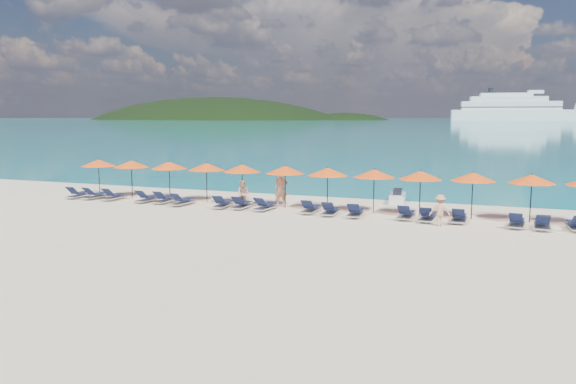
% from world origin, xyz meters
% --- Properties ---
extents(ground, '(1400.00, 1400.00, 0.00)m').
position_xyz_m(ground, '(0.00, 0.00, 0.00)').
color(ground, beige).
extents(sea, '(1600.00, 1300.00, 0.01)m').
position_xyz_m(sea, '(0.00, 660.00, 0.01)').
color(sea, '#1FA9B2').
rests_on(sea, ground).
extents(headland_main, '(374.00, 242.00, 126.50)m').
position_xyz_m(headland_main, '(-300.00, 540.00, -38.00)').
color(headland_main, black).
rests_on(headland_main, ground).
extents(headland_small, '(162.00, 126.00, 85.50)m').
position_xyz_m(headland_small, '(-150.00, 560.00, -35.00)').
color(headland_small, black).
rests_on(headland_small, ground).
extents(cruise_ship, '(134.06, 40.04, 36.86)m').
position_xyz_m(cruise_ship, '(25.42, 555.37, 9.59)').
color(cruise_ship, white).
rests_on(cruise_ship, ground).
extents(jetski, '(1.04, 2.21, 0.76)m').
position_xyz_m(jetski, '(4.19, 9.19, 0.31)').
color(jetski, white).
rests_on(jetski, ground).
extents(beachgoer_a, '(0.85, 0.82, 1.97)m').
position_xyz_m(beachgoer_a, '(-1.35, 5.48, 0.99)').
color(beachgoer_a, tan).
rests_on(beachgoer_a, ground).
extents(beachgoer_b, '(0.72, 0.43, 1.46)m').
position_xyz_m(beachgoer_b, '(-3.20, 4.66, 0.73)').
color(beachgoer_b, tan).
rests_on(beachgoer_b, ground).
extents(beachgoer_c, '(0.96, 0.54, 1.41)m').
position_xyz_m(beachgoer_c, '(7.14, 3.20, 0.71)').
color(beachgoer_c, tan).
rests_on(beachgoer_c, ground).
extents(umbrella_0, '(2.10, 2.10, 2.28)m').
position_xyz_m(umbrella_0, '(-13.26, 5.41, 2.02)').
color(umbrella_0, black).
rests_on(umbrella_0, ground).
extents(umbrella_1, '(2.10, 2.10, 2.28)m').
position_xyz_m(umbrella_1, '(-10.93, 5.49, 2.02)').
color(umbrella_1, black).
rests_on(umbrella_1, ground).
extents(umbrella_2, '(2.10, 2.10, 2.28)m').
position_xyz_m(umbrella_2, '(-8.34, 5.53, 2.02)').
color(umbrella_2, black).
rests_on(umbrella_2, ground).
extents(umbrella_3, '(2.10, 2.10, 2.28)m').
position_xyz_m(umbrella_3, '(-5.90, 5.54, 2.02)').
color(umbrella_3, black).
rests_on(umbrella_3, ground).
extents(umbrella_4, '(2.10, 2.10, 2.28)m').
position_xyz_m(umbrella_4, '(-3.60, 5.38, 2.02)').
color(umbrella_4, black).
rests_on(umbrella_4, ground).
extents(umbrella_5, '(2.10, 2.10, 2.28)m').
position_xyz_m(umbrella_5, '(-1.11, 5.45, 2.02)').
color(umbrella_5, black).
rests_on(umbrella_5, ground).
extents(umbrella_6, '(2.10, 2.10, 2.28)m').
position_xyz_m(umbrella_6, '(1.28, 5.29, 2.02)').
color(umbrella_6, black).
rests_on(umbrella_6, ground).
extents(umbrella_7, '(2.10, 2.10, 2.28)m').
position_xyz_m(umbrella_7, '(3.68, 5.34, 2.02)').
color(umbrella_7, black).
rests_on(umbrella_7, ground).
extents(umbrella_8, '(2.10, 2.10, 2.28)m').
position_xyz_m(umbrella_8, '(5.96, 5.27, 2.02)').
color(umbrella_8, black).
rests_on(umbrella_8, ground).
extents(umbrella_9, '(2.10, 2.10, 2.28)m').
position_xyz_m(umbrella_9, '(8.35, 5.48, 2.02)').
color(umbrella_9, black).
rests_on(umbrella_9, ground).
extents(umbrella_10, '(2.10, 2.10, 2.28)m').
position_xyz_m(umbrella_10, '(10.89, 5.49, 2.02)').
color(umbrella_10, black).
rests_on(umbrella_10, ground).
extents(lounger_0, '(0.74, 1.74, 0.66)m').
position_xyz_m(lounger_0, '(-13.83, 4.19, 0.24)').
color(lounger_0, silver).
rests_on(lounger_0, ground).
extents(lounger_1, '(0.79, 1.75, 0.66)m').
position_xyz_m(lounger_1, '(-12.61, 4.25, 0.24)').
color(lounger_1, silver).
rests_on(lounger_1, ground).
extents(lounger_2, '(0.64, 1.71, 0.66)m').
position_xyz_m(lounger_2, '(-11.35, 4.31, 0.24)').
color(lounger_2, silver).
rests_on(lounger_2, ground).
extents(lounger_3, '(0.67, 1.72, 0.66)m').
position_xyz_m(lounger_3, '(-9.04, 4.31, 0.24)').
color(lounger_3, silver).
rests_on(lounger_3, ground).
extents(lounger_4, '(0.64, 1.71, 0.66)m').
position_xyz_m(lounger_4, '(-7.89, 4.34, 0.24)').
color(lounger_4, silver).
rests_on(lounger_4, ground).
extents(lounger_5, '(0.73, 1.74, 0.66)m').
position_xyz_m(lounger_5, '(-6.60, 4.04, 0.24)').
color(lounger_5, silver).
rests_on(lounger_5, ground).
extents(lounger_6, '(0.79, 1.75, 0.66)m').
position_xyz_m(lounger_6, '(-4.14, 4.06, 0.24)').
color(lounger_6, silver).
rests_on(lounger_6, ground).
extents(lounger_7, '(0.69, 1.73, 0.66)m').
position_xyz_m(lounger_7, '(-3.06, 4.20, 0.24)').
color(lounger_7, silver).
rests_on(lounger_7, ground).
extents(lounger_8, '(0.78, 1.75, 0.66)m').
position_xyz_m(lounger_8, '(-1.73, 4.19, 0.24)').
color(lounger_8, silver).
rests_on(lounger_8, ground).
extents(lounger_9, '(0.65, 1.71, 0.66)m').
position_xyz_m(lounger_9, '(0.72, 4.27, 0.24)').
color(lounger_9, silver).
rests_on(lounger_9, ground).
extents(lounger_10, '(0.72, 1.73, 0.66)m').
position_xyz_m(lounger_10, '(1.82, 4.08, 0.24)').
color(lounger_10, silver).
rests_on(lounger_10, ground).
extents(lounger_11, '(0.75, 1.74, 0.66)m').
position_xyz_m(lounger_11, '(3.09, 4.04, 0.24)').
color(lounger_11, silver).
rests_on(lounger_11, ground).
extents(lounger_12, '(0.69, 1.72, 0.66)m').
position_xyz_m(lounger_12, '(5.47, 4.36, 0.24)').
color(lounger_12, silver).
rests_on(lounger_12, ground).
extents(lounger_13, '(0.64, 1.71, 0.66)m').
position_xyz_m(lounger_13, '(6.48, 4.15, 0.24)').
color(lounger_13, silver).
rests_on(lounger_13, ground).
extents(lounger_14, '(0.62, 1.70, 0.66)m').
position_xyz_m(lounger_14, '(7.88, 4.35, 0.24)').
color(lounger_14, silver).
rests_on(lounger_14, ground).
extents(lounger_15, '(0.78, 1.75, 0.66)m').
position_xyz_m(lounger_15, '(10.32, 4.07, 0.24)').
color(lounger_15, silver).
rests_on(lounger_15, ground).
extents(lounger_16, '(0.66, 1.71, 0.66)m').
position_xyz_m(lounger_16, '(11.34, 4.05, 0.24)').
color(lounger_16, silver).
rests_on(lounger_16, ground).
extents(lounger_17, '(0.79, 1.75, 0.66)m').
position_xyz_m(lounger_17, '(12.68, 4.35, 0.24)').
color(lounger_17, silver).
rests_on(lounger_17, ground).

